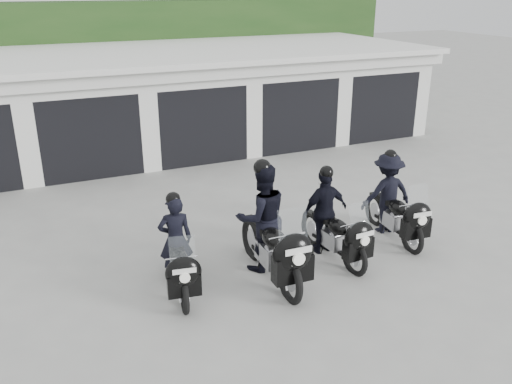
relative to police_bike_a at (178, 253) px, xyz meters
name	(u,v)px	position (x,y,z in m)	size (l,w,h in m)	color
ground	(293,240)	(2.67, 0.86, -0.69)	(80.00, 80.00, 0.00)	#9E9E99
garage_block	(177,99)	(2.67, 8.92, 0.74)	(16.40, 6.80, 2.96)	silver
background_vegetation	(149,42)	(3.04, 13.78, 2.08)	(20.00, 3.90, 5.80)	#1B3A15
police_bike_a	(178,253)	(0.00, 0.00, 0.00)	(0.80, 1.98, 1.73)	black
police_bike_b	(267,227)	(1.60, -0.11, 0.23)	(1.00, 2.49, 2.16)	black
police_bike_c	(330,218)	(2.99, 0.04, 0.08)	(1.02, 2.08, 1.81)	black
police_bike_d	(391,199)	(4.62, 0.31, 0.10)	(1.16, 2.12, 1.85)	black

